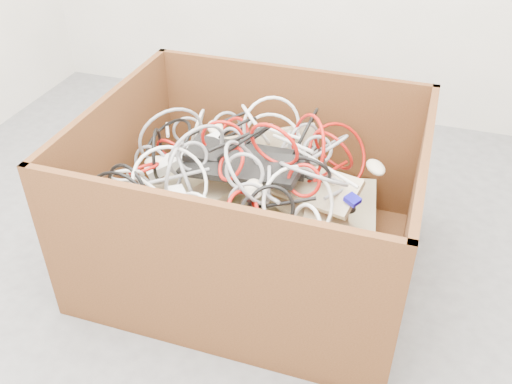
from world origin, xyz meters
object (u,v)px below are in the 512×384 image
(cardboard_box, at_px, (251,227))
(vga_plug, at_px, (353,200))
(power_strip_left, at_px, (185,156))
(power_strip_right, at_px, (187,222))

(cardboard_box, xyz_separation_m, vga_plug, (0.34, 0.01, 0.19))
(power_strip_left, height_order, power_strip_right, power_strip_left)
(vga_plug, bearing_deg, power_strip_left, -156.13)
(cardboard_box, bearing_deg, vga_plug, 1.68)
(power_strip_right, bearing_deg, power_strip_left, 162.95)
(power_strip_left, relative_size, vga_plug, 6.65)
(cardboard_box, relative_size, power_strip_right, 3.61)
(cardboard_box, xyz_separation_m, power_strip_left, (-0.27, 0.08, 0.20))
(power_strip_right, bearing_deg, cardboard_box, 108.55)
(power_strip_right, bearing_deg, vga_plug, 75.08)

